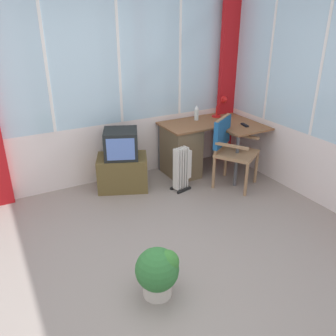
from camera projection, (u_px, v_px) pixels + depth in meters
The scene contains 11 objects.
ground at pixel (162, 268), 3.30m from camera, with size 5.45×5.00×0.06m, color gray.
north_window_panel at pixel (86, 89), 4.39m from camera, with size 4.45×0.07×2.55m.
curtain_corner at pixel (229, 80), 5.24m from camera, with size 0.34×0.07×2.45m, color red.
desk at pixel (185, 148), 4.99m from camera, with size 1.27×1.03×0.73m.
desk_lamp at pixel (223, 104), 5.14m from camera, with size 0.22×0.19×0.32m.
tv_remote at pixel (245, 125), 4.82m from camera, with size 0.04×0.15×0.02m, color black.
spray_bottle at pixel (197, 113), 5.04m from camera, with size 0.06×0.06×0.22m.
wooden_armchair at pixel (228, 143), 4.62m from camera, with size 0.66×0.66×0.92m.
tv_on_stand at pixel (122, 163), 4.60m from camera, with size 0.76×0.65×0.80m.
space_heater at pixel (182, 168), 4.58m from camera, with size 0.28×0.21×0.59m.
potted_plant at pixel (158, 271), 2.87m from camera, with size 0.36×0.36×0.44m.
Camera 1 is at (-1.21, -2.33, 2.18)m, focal length 37.71 mm.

